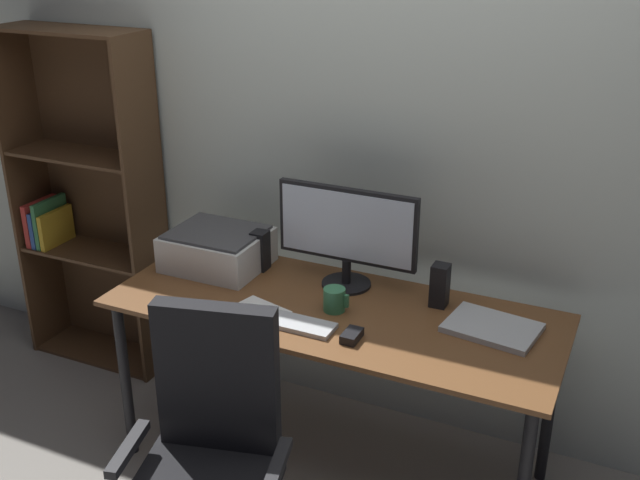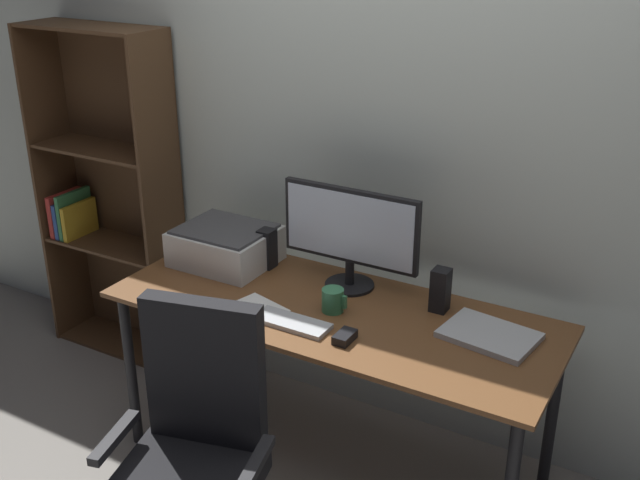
% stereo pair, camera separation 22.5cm
% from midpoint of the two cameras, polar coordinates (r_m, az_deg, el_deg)
% --- Properties ---
extents(ground_plane, '(12.00, 12.00, 0.00)m').
position_cam_midpoint_polar(ground_plane, '(3.30, -1.14, -16.56)').
color(ground_plane, gray).
extents(back_wall, '(6.40, 0.10, 2.60)m').
position_cam_midpoint_polar(back_wall, '(3.12, 2.81, 8.05)').
color(back_wall, beige).
rests_on(back_wall, ground).
extents(desk, '(1.74, 0.68, 0.74)m').
position_cam_midpoint_polar(desk, '(2.93, -1.25, -6.58)').
color(desk, brown).
rests_on(desk, ground).
extents(monitor, '(0.58, 0.20, 0.42)m').
position_cam_midpoint_polar(monitor, '(2.96, -0.13, 0.69)').
color(monitor, black).
rests_on(monitor, desk).
extents(keyboard, '(0.29, 0.11, 0.02)m').
position_cam_midpoint_polar(keyboard, '(2.77, -4.17, -6.37)').
color(keyboard, '#B7BABC').
rests_on(keyboard, desk).
extents(mouse, '(0.06, 0.10, 0.03)m').
position_cam_midpoint_polar(mouse, '(2.67, -0.01, -7.30)').
color(mouse, black).
rests_on(mouse, desk).
extents(coffee_mug, '(0.10, 0.08, 0.09)m').
position_cam_midpoint_polar(coffee_mug, '(2.85, -1.17, -4.57)').
color(coffee_mug, '#387F51').
rests_on(coffee_mug, desk).
extents(laptop, '(0.35, 0.27, 0.02)m').
position_cam_midpoint_polar(laptop, '(2.78, 10.61, -6.57)').
color(laptop, '#B7BABC').
rests_on(laptop, desk).
extents(speaker_left, '(0.06, 0.07, 0.17)m').
position_cam_midpoint_polar(speaker_left, '(3.18, -6.56, -0.82)').
color(speaker_left, black).
rests_on(speaker_left, desk).
extents(speaker_right, '(0.06, 0.07, 0.17)m').
position_cam_midpoint_polar(speaker_right, '(2.89, 6.84, -3.46)').
color(speaker_right, black).
rests_on(speaker_right, desk).
extents(printer, '(0.40, 0.34, 0.16)m').
position_cam_midpoint_polar(printer, '(3.24, -9.74, -0.68)').
color(printer, silver).
rests_on(printer, desk).
extents(paper_sheet, '(0.28, 0.34, 0.00)m').
position_cam_midpoint_polar(paper_sheet, '(2.84, -7.96, -5.88)').
color(paper_sheet, white).
rests_on(paper_sheet, desk).
extents(office_chair, '(0.57, 0.56, 1.01)m').
position_cam_midpoint_polar(office_chair, '(2.58, -10.97, -17.23)').
color(office_chair, '#232326').
rests_on(office_chair, ground).
extents(bookshelf, '(0.73, 0.28, 1.66)m').
position_cam_midpoint_polar(bookshelf, '(3.90, -18.66, 2.56)').
color(bookshelf, '#4C331E').
rests_on(bookshelf, ground).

